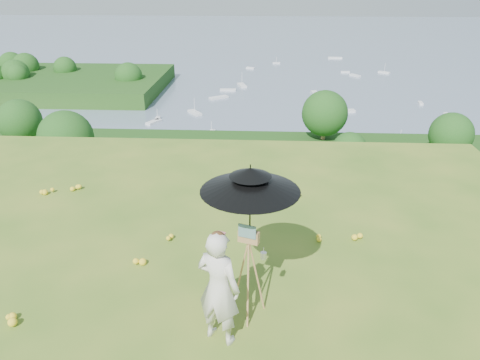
{
  "coord_description": "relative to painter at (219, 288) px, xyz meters",
  "views": [
    {
      "loc": [
        1.11,
        -5.87,
        4.48
      ],
      "look_at": [
        0.69,
        1.96,
        0.98
      ],
      "focal_mm": 35.0,
      "sensor_mm": 36.0,
      "label": 1
    }
  ],
  "objects": [
    {
      "name": "field_easel",
      "position": [
        0.36,
        0.49,
        -0.07
      ],
      "size": [
        0.72,
        0.72,
        1.49
      ],
      "primitive_type": null,
      "rotation": [
        0.0,
        0.0,
        -0.34
      ],
      "color": "#A57B45",
      "rests_on": "ground"
    },
    {
      "name": "peninsula",
      "position": [
        -75.58,
        156.04,
        -29.81
      ],
      "size": [
        90.0,
        60.0,
        12.0
      ],
      "primitive_type": null,
      "color": "#113E11",
      "rests_on": "bay_water"
    },
    {
      "name": "sun_umbrella",
      "position": [
        0.37,
        0.52,
        0.95
      ],
      "size": [
        1.74,
        1.74,
        1.08
      ],
      "primitive_type": null,
      "rotation": [
        0.0,
        0.0,
        -0.49
      ],
      "color": "black",
      "rests_on": "field_easel"
    },
    {
      "name": "bay_water",
      "position": [
        -0.58,
        241.04,
        -34.81
      ],
      "size": [
        700.0,
        700.0,
        0.0
      ],
      "primitive_type": "plane",
      "color": "slate",
      "rests_on": "ground"
    },
    {
      "name": "painter",
      "position": [
        0.0,
        0.0,
        0.0
      ],
      "size": [
        0.7,
        0.6,
        1.63
      ],
      "primitive_type": "imported",
      "rotation": [
        0.0,
        0.0,
        2.71
      ],
      "color": "beige",
      "rests_on": "ground"
    },
    {
      "name": "slope_trees",
      "position": [
        -0.58,
        36.04,
        -15.81
      ],
      "size": [
        110.0,
        50.0,
        6.0
      ],
      "primitive_type": null,
      "color": "#174D17",
      "rests_on": "forest_slope"
    },
    {
      "name": "forest_slope",
      "position": [
        -0.58,
        36.04,
        -29.81
      ],
      "size": [
        140.0,
        56.0,
        22.0
      ],
      "primitive_type": "cube",
      "color": "#113E11",
      "rests_on": "bay_water"
    },
    {
      "name": "moored_boats",
      "position": [
        -13.08,
        162.04,
        -34.46
      ],
      "size": [
        140.0,
        140.0,
        0.7
      ],
      "primitive_type": null,
      "color": "silver",
      "rests_on": "bay_water"
    },
    {
      "name": "harbor_town",
      "position": [
        -0.58,
        76.04,
        -30.31
      ],
      "size": [
        110.0,
        22.0,
        5.0
      ],
      "primitive_type": null,
      "color": "#BCBCB7",
      "rests_on": "shoreline_tier"
    },
    {
      "name": "wildflowers",
      "position": [
        -0.58,
        1.29,
        -0.75
      ],
      "size": [
        10.0,
        10.5,
        0.12
      ],
      "primitive_type": null,
      "color": "yellow",
      "rests_on": "ground"
    },
    {
      "name": "ground",
      "position": [
        -0.58,
        1.04,
        -0.81
      ],
      "size": [
        14.0,
        14.0,
        0.0
      ],
      "primitive_type": "plane",
      "color": "#426E1F",
      "rests_on": "ground"
    },
    {
      "name": "painter_cap",
      "position": [
        0.0,
        0.0,
        0.77
      ],
      "size": [
        0.26,
        0.28,
        0.1
      ],
      "primitive_type": null,
      "rotation": [
        0.0,
        0.0,
        -0.38
      ],
      "color": "#E37C81",
      "rests_on": "painter"
    },
    {
      "name": "shoreline_tier",
      "position": [
        -0.58,
        76.04,
        -36.81
      ],
      "size": [
        170.0,
        28.0,
        8.0
      ],
      "primitive_type": "cube",
      "color": "#73695C",
      "rests_on": "bay_water"
    }
  ]
}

